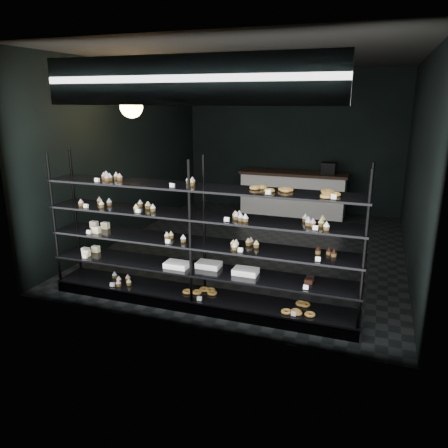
# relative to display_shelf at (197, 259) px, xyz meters

# --- Properties ---
(room) EXTENTS (5.01, 6.01, 3.20)m
(room) POSITION_rel_display_shelf_xyz_m (0.10, 2.45, 0.97)
(room) COLOR black
(room) RESTS_ON ground
(display_shelf) EXTENTS (4.00, 0.50, 1.91)m
(display_shelf) POSITION_rel_display_shelf_xyz_m (0.00, 0.00, 0.00)
(display_shelf) COLOR black
(display_shelf) RESTS_ON room
(signage) EXTENTS (3.30, 0.05, 0.50)m
(signage) POSITION_rel_display_shelf_xyz_m (0.10, -0.48, 2.12)
(signage) COLOR #0D1645
(signage) RESTS_ON room
(pendant_lamp) EXTENTS (0.34, 0.34, 0.90)m
(pendant_lamp) POSITION_rel_display_shelf_xyz_m (-1.56, 1.24, 1.82)
(pendant_lamp) COLOR black
(pendant_lamp) RESTS_ON room
(service_counter) EXTENTS (2.39, 0.65, 1.23)m
(service_counter) POSITION_rel_display_shelf_xyz_m (0.28, 4.95, -0.13)
(service_counter) COLOR silver
(service_counter) RESTS_ON room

